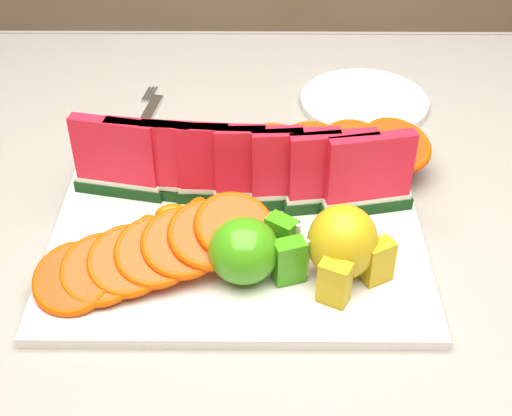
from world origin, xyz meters
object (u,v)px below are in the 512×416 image
object	(u,v)px
pear_cluster	(344,246)
platter	(237,239)
apple_cluster	(251,250)
fork	(142,124)
side_plate	(364,101)

from	to	relation	value
pear_cluster	platter	bearing A→B (deg)	150.54
apple_cluster	fork	distance (m)	0.34
platter	pear_cluster	size ratio (longest dim) A/B	4.24
apple_cluster	side_plate	world-z (taller)	apple_cluster
pear_cluster	side_plate	world-z (taller)	pear_cluster
platter	pear_cluster	xyz separation A→B (m)	(0.11, -0.06, 0.04)
apple_cluster	pear_cluster	xyz separation A→B (m)	(0.09, 0.00, 0.01)
platter	pear_cluster	world-z (taller)	pear_cluster
platter	fork	bearing A→B (deg)	119.29
side_plate	platter	bearing A→B (deg)	-119.75
side_plate	fork	bearing A→B (deg)	-169.31
platter	apple_cluster	distance (m)	0.07
side_plate	fork	distance (m)	0.31
platter	fork	world-z (taller)	platter
platter	side_plate	xyz separation A→B (m)	(0.17, 0.30, -0.00)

